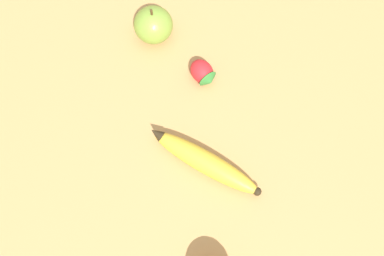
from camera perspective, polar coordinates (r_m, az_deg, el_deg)
ground_plane at (r=0.84m, az=1.26°, el=3.60°), size 3.00×3.00×0.00m
banana at (r=0.78m, az=1.57°, el=-4.27°), size 0.22×0.07×0.04m
strawberry at (r=0.84m, az=1.42°, el=6.99°), size 0.06×0.05×0.04m
apple at (r=0.88m, az=-4.93°, el=12.92°), size 0.08×0.08×0.08m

